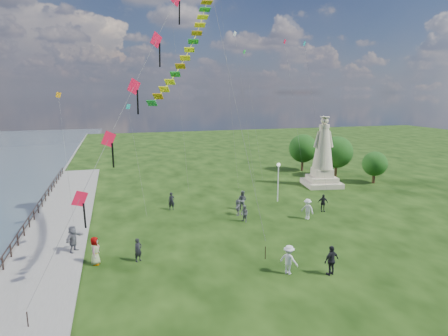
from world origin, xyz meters
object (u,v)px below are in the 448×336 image
object	(u,v)px
lamppost	(278,174)
person_5	(73,240)
person_2	(289,260)
person_8	(307,209)
person_3	(331,260)
statue	(323,160)
person_10	(95,251)
person_0	(138,250)
person_6	(172,201)
person_9	(323,203)
person_1	(244,214)
person_7	(242,200)
person_11	(238,207)

from	to	relation	value
lamppost	person_5	world-z (taller)	lamppost
lamppost	person_5	bearing A→B (deg)	-158.06
person_2	person_5	bearing A→B (deg)	23.59
person_5	person_8	bearing A→B (deg)	-52.25
person_3	statue	bearing A→B (deg)	-133.29
person_8	person_10	world-z (taller)	person_10
person_0	person_3	distance (m)	12.65
person_3	person_0	bearing A→B (deg)	-39.07
statue	lamppost	distance (m)	9.34
person_6	lamppost	bearing A→B (deg)	-1.21
person_3	person_9	xyz separation A→B (m)	(6.27, 11.52, -0.12)
person_0	person_6	distance (m)	11.41
person_0	person_5	distance (m)	5.10
person_1	person_7	world-z (taller)	person_7
person_5	person_11	size ratio (longest dim) A/B	1.28
person_3	person_11	xyz separation A→B (m)	(-1.91, 12.77, -0.21)
person_1	person_3	xyz separation A→B (m)	(1.98, -10.73, 0.20)
person_1	person_6	world-z (taller)	person_6
person_1	person_5	size ratio (longest dim) A/B	0.80
person_7	person_11	world-z (taller)	person_7
person_2	person_7	world-z (taller)	person_2
person_3	person_10	world-z (taller)	person_3
person_0	person_7	bearing A→B (deg)	5.34
person_6	person_9	size ratio (longest dim) A/B	1.02
statue	person_8	distance (m)	13.36
person_6	person_10	bearing A→B (deg)	-122.11
lamppost	person_10	bearing A→B (deg)	-150.26
statue	person_0	bearing A→B (deg)	-136.35
person_7	person_2	bearing A→B (deg)	128.62
person_6	person_0	bearing A→B (deg)	-109.40
lamppost	person_3	xyz separation A→B (m)	(-3.48, -15.79, -2.00)
person_2	person_7	distance (m)	13.51
person_3	person_6	bearing A→B (deg)	-78.74
person_2	person_8	distance (m)	10.97
person_8	person_9	size ratio (longest dim) A/B	1.11
lamppost	person_8	world-z (taller)	lamppost
person_0	person_2	world-z (taller)	person_2
person_7	person_9	world-z (taller)	person_7
lamppost	person_1	distance (m)	7.76
person_9	person_11	bearing A→B (deg)	-174.15
person_1	person_11	size ratio (longest dim) A/B	1.02
person_3	person_5	world-z (taller)	person_3
person_0	person_7	world-z (taller)	person_7
lamppost	person_9	distance (m)	5.53
person_9	person_5	bearing A→B (deg)	-156.47
person_1	person_2	xyz separation A→B (m)	(-0.50, -9.84, 0.18)
person_1	person_8	world-z (taller)	person_8
person_0	lamppost	bearing A→B (deg)	-0.18
lamppost	person_8	bearing A→B (deg)	-87.34
lamppost	person_6	world-z (taller)	lamppost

